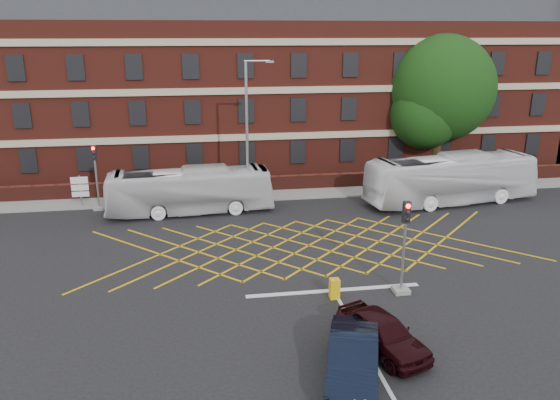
{
  "coord_description": "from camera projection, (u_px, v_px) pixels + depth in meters",
  "views": [
    {
      "loc": [
        -5.87,
        -25.24,
        11.23
      ],
      "look_at": [
        -1.68,
        1.5,
        2.85
      ],
      "focal_mm": 35.0,
      "sensor_mm": 36.0,
      "label": 1
    }
  ],
  "objects": [
    {
      "name": "traffic_light_near",
      "position": [
        403.0,
        256.0,
        24.03
      ],
      "size": [
        0.7,
        0.7,
        4.27
      ],
      "color": "slate",
      "rests_on": "ground"
    },
    {
      "name": "box_junction_hatching",
      "position": [
        309.0,
        245.0,
        29.89
      ],
      "size": [
        8.22,
        8.22,
        0.02
      ],
      "primitive_type": "cube",
      "rotation": [
        0.0,
        0.0,
        0.79
      ],
      "color": "#CC990C",
      "rests_on": "ground"
    },
    {
      "name": "car_maroon",
      "position": [
        382.0,
        333.0,
        19.93
      ],
      "size": [
        3.02,
        4.46,
        1.41
      ],
      "primitive_type": "imported",
      "rotation": [
        0.0,
        0.0,
        0.36
      ],
      "color": "black",
      "rests_on": "ground"
    },
    {
      "name": "victorian_building",
      "position": [
        265.0,
        73.0,
        46.49
      ],
      "size": [
        51.0,
        12.17,
        20.4
      ],
      "color": "maroon",
      "rests_on": "ground"
    },
    {
      "name": "traffic_light_far",
      "position": [
        97.0,
        183.0,
        35.49
      ],
      "size": [
        0.7,
        0.7,
        4.27
      ],
      "color": "slate",
      "rests_on": "ground"
    },
    {
      "name": "stop_line",
      "position": [
        334.0,
        290.0,
        24.7
      ],
      "size": [
        8.0,
        0.3,
        0.02
      ],
      "primitive_type": "cube",
      "color": "silver",
      "rests_on": "ground"
    },
    {
      "name": "street_lamp",
      "position": [
        248.0,
        158.0,
        35.45
      ],
      "size": [
        2.25,
        1.0,
        9.54
      ],
      "color": "slate",
      "rests_on": "ground"
    },
    {
      "name": "direction_signs",
      "position": [
        80.0,
        188.0,
        35.9
      ],
      "size": [
        1.1,
        0.16,
        2.2
      ],
      "color": "gray",
      "rests_on": "ground"
    },
    {
      "name": "boundary_wall",
      "position": [
        278.0,
        183.0,
        40.11
      ],
      "size": [
        56.0,
        0.5,
        1.1
      ],
      "primitive_type": "cube",
      "color": "#4B1A14",
      "rests_on": "ground"
    },
    {
      "name": "ground",
      "position": [
        317.0,
        260.0,
        28.01
      ],
      "size": [
        120.0,
        120.0,
        0.0
      ],
      "primitive_type": "plane",
      "color": "black",
      "rests_on": "ground"
    },
    {
      "name": "centre_line",
      "position": [
        381.0,
        376.0,
        18.57
      ],
      "size": [
        0.15,
        14.0,
        0.02
      ],
      "primitive_type": "cube",
      "color": "silver",
      "rests_on": "ground"
    },
    {
      "name": "car_navy",
      "position": [
        353.0,
        359.0,
        18.23
      ],
      "size": [
        2.96,
        4.93,
        1.53
      ],
      "primitive_type": "imported",
      "rotation": [
        0.0,
        0.0,
        -0.31
      ],
      "color": "black",
      "rests_on": "ground"
    },
    {
      "name": "deciduous_tree",
      "position": [
        440.0,
        96.0,
        43.41
      ],
      "size": [
        8.5,
        8.48,
        11.15
      ],
      "color": "black",
      "rests_on": "ground"
    },
    {
      "name": "utility_cabinet",
      "position": [
        334.0,
        289.0,
        23.89
      ],
      "size": [
        0.42,
        0.39,
        0.91
      ],
      "primitive_type": "cube",
      "color": "gold",
      "rests_on": "ground"
    },
    {
      "name": "bus_left",
      "position": [
        190.0,
        191.0,
        34.92
      ],
      "size": [
        10.69,
        3.06,
        2.94
      ],
      "primitive_type": "imported",
      "rotation": [
        0.0,
        0.0,
        1.63
      ],
      "color": "silver",
      "rests_on": "ground"
    },
    {
      "name": "far_pavement",
      "position": [
        280.0,
        193.0,
        39.31
      ],
      "size": [
        60.0,
        3.0,
        0.12
      ],
      "primitive_type": "cube",
      "color": "slate",
      "rests_on": "ground"
    },
    {
      "name": "bus_right",
      "position": [
        451.0,
        179.0,
        36.91
      ],
      "size": [
        12.3,
        4.57,
        3.35
      ],
      "primitive_type": "imported",
      "rotation": [
        0.0,
        0.0,
        1.72
      ],
      "color": "silver",
      "rests_on": "ground"
    }
  ]
}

